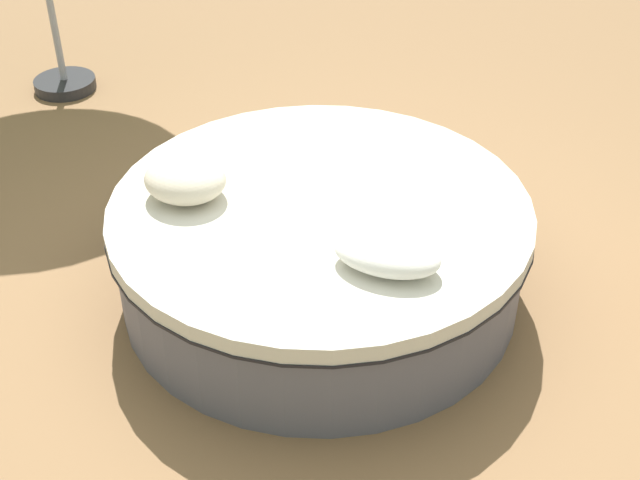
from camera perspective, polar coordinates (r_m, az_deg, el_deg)
ground_plane at (r=4.52m, az=0.00°, el=-3.32°), size 16.00×16.00×0.00m
round_bed at (r=4.35m, az=0.00°, el=-0.50°), size 2.06×2.06×0.54m
throw_pillow_0 at (r=4.25m, az=-8.77°, el=3.92°), size 0.40×0.35×0.19m
throw_pillow_1 at (r=3.76m, az=4.38°, el=-0.92°), size 0.47×0.28×0.14m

